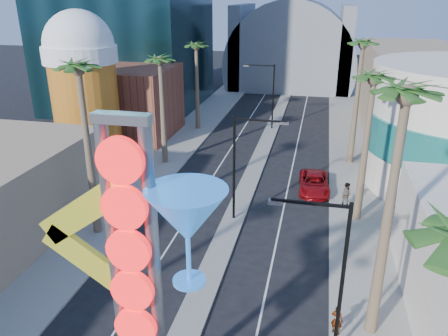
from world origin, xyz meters
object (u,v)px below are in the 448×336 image
neon_sign (157,269)px  red_pickup (314,183)px  pedestrian_b (346,194)px  pedestrian_a (337,320)px

neon_sign → red_pickup: 24.91m
pedestrian_b → red_pickup: bearing=-15.1°
neon_sign → pedestrian_b: (7.39, 20.98, -6.18)m
neon_sign → red_pickup: size_ratio=2.35×
neon_sign → red_pickup: neon_sign is taller
neon_sign → pedestrian_a: neon_sign is taller
red_pickup → pedestrian_a: size_ratio=3.31×
pedestrian_a → pedestrian_b: 14.59m
pedestrian_a → red_pickup: bearing=-60.4°
pedestrian_a → pedestrian_b: size_ratio=0.82×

